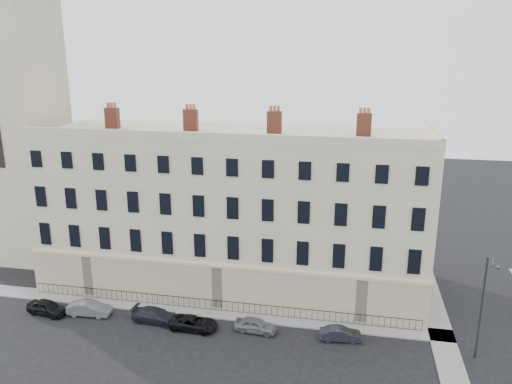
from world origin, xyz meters
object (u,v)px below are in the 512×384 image
car_b (89,308)px  car_f (341,334)px  car_e (256,325)px  car_a (47,307)px  car_d (194,323)px  car_c (156,315)px  streetlamp (483,304)px

car_b → car_f: size_ratio=1.15×
car_e → car_f: 6.87m
car_b → car_a: bearing=95.2°
car_d → car_f: bearing=-84.5°
car_a → car_f: 25.33m
car_c → car_e: (8.65, 0.13, -0.00)m
car_b → car_d: 9.68m
car_c → car_f: (15.52, 0.23, -0.05)m
car_f → streetlamp: 10.80m
car_b → car_f: (21.65, 0.29, -0.08)m
car_a → streetlamp: 35.56m
car_d → streetlamp: streetlamp is taller
car_a → car_b: car_a is taller
car_b → car_f: car_b is taller
car_a → car_e: bearing=-78.4°
car_f → car_e: bearing=83.8°
car_b → streetlamp: size_ratio=0.47×
car_c → streetlamp: size_ratio=0.51×
car_a → car_c: (9.80, 0.63, -0.04)m
car_c → car_e: 8.65m
car_a → car_c: size_ratio=0.90×
car_a → streetlamp: bearing=-80.2°
car_e → streetlamp: size_ratio=0.43×
car_b → car_e: size_ratio=1.09×
car_c → car_d: size_ratio=1.03×
car_c → streetlamp: streetlamp is taller
car_b → car_d: bearing=-96.4°
car_a → car_e: car_a is taller
car_f → streetlamp: streetlamp is taller
car_f → car_a: bearing=84.9°
car_d → streetlamp: (22.01, 0.25, 3.96)m
car_d → car_e: size_ratio=1.15×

